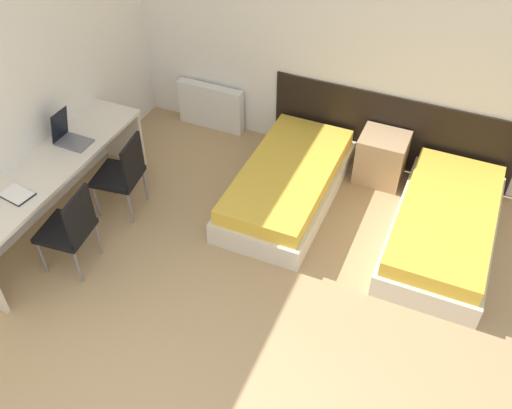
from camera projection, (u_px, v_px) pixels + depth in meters
name	position (u px, v px, depth m)	size (l,w,h in m)	color
wall_back	(326.00, 38.00, 5.79)	(5.35, 0.05, 2.70)	white
wall_left	(22.00, 86.00, 5.10)	(0.05, 4.90, 2.70)	white
headboard_panel	(389.00, 132.00, 6.14)	(2.63, 0.03, 0.88)	black
bed_near_window	(287.00, 184.00, 5.89)	(0.93, 1.86, 0.40)	beige
bed_near_door	(444.00, 227.00, 5.42)	(0.93, 1.86, 0.40)	beige
nightstand	(381.00, 158.00, 6.08)	(0.49, 0.43, 0.55)	tan
radiator	(211.00, 106.00, 6.82)	(0.82, 0.12, 0.55)	silver
desk	(53.00, 177.00, 5.36)	(0.56, 2.28, 0.72)	beige
chair_near_laptop	(123.00, 172.00, 5.57)	(0.48, 0.48, 0.87)	black
chair_near_notebook	(70.00, 227.00, 5.01)	(0.47, 0.47, 0.87)	black
laptop	(69.00, 136.00, 5.49)	(0.33, 0.23, 0.33)	slate
open_notebook	(17.00, 194.00, 4.95)	(0.31, 0.24, 0.02)	black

